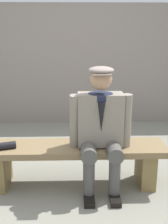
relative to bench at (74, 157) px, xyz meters
name	(u,v)px	position (x,y,z in m)	size (l,w,h in m)	color
ground_plane	(74,184)	(0.00, 0.00, -0.31)	(30.00, 30.00, 0.00)	gray
bench	(74,157)	(0.00, 0.00, 0.00)	(1.87, 0.42, 0.44)	olive
seated_man	(101,125)	(-0.27, 0.06, 0.36)	(0.61, 0.56, 1.23)	gray
rolled_magazine	(1,146)	(0.70, 0.08, 0.16)	(0.07, 0.07, 0.28)	black
stadium_wall	(74,65)	(0.00, -2.25, 0.69)	(12.00, 0.24, 1.99)	gray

